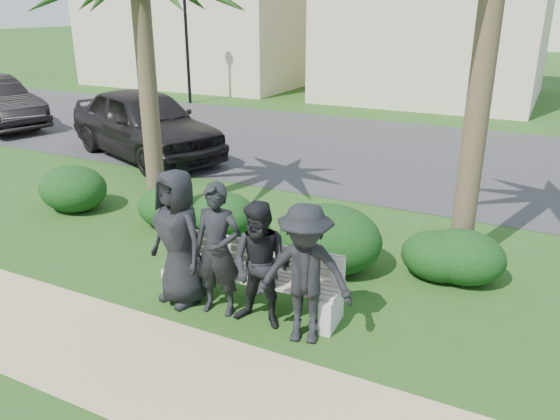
{
  "coord_description": "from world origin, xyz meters",
  "views": [
    {
      "loc": [
        3.77,
        -5.45,
        3.55
      ],
      "look_at": [
        0.5,
        1.0,
        0.84
      ],
      "focal_mm": 35.0,
      "sensor_mm": 36.0,
      "label": 1
    }
  ],
  "objects_px": {
    "man_b": "(218,250)",
    "park_bench": "(252,280)",
    "street_lamp": "(186,23)",
    "man_a": "(178,238)",
    "car_a": "(145,123)",
    "man_d": "(305,275)",
    "man_c": "(261,266)"
  },
  "relations": [
    {
      "from": "man_b",
      "to": "car_a",
      "type": "distance_m",
      "value": 7.86
    },
    {
      "from": "street_lamp",
      "to": "man_a",
      "type": "distance_m",
      "value": 15.48
    },
    {
      "from": "park_bench",
      "to": "man_a",
      "type": "distance_m",
      "value": 1.05
    },
    {
      "from": "park_bench",
      "to": "man_c",
      "type": "height_order",
      "value": "man_c"
    },
    {
      "from": "park_bench",
      "to": "man_a",
      "type": "relative_size",
      "value": 1.32
    },
    {
      "from": "man_d",
      "to": "man_c",
      "type": "bearing_deg",
      "value": 160.42
    },
    {
      "from": "man_a",
      "to": "man_c",
      "type": "height_order",
      "value": "man_a"
    },
    {
      "from": "man_c",
      "to": "man_d",
      "type": "relative_size",
      "value": 0.94
    },
    {
      "from": "street_lamp",
      "to": "man_b",
      "type": "xyz_separation_m",
      "value": [
        9.44,
        -12.52,
        -2.12
      ]
    },
    {
      "from": "street_lamp",
      "to": "man_d",
      "type": "distance_m",
      "value": 16.62
    },
    {
      "from": "park_bench",
      "to": "man_b",
      "type": "xyz_separation_m",
      "value": [
        -0.3,
        -0.28,
        0.47
      ]
    },
    {
      "from": "man_b",
      "to": "man_c",
      "type": "xyz_separation_m",
      "value": [
        0.61,
        -0.03,
        -0.06
      ]
    },
    {
      "from": "man_c",
      "to": "car_a",
      "type": "xyz_separation_m",
      "value": [
        -6.28,
        5.48,
        0.07
      ]
    },
    {
      "from": "man_d",
      "to": "car_a",
      "type": "xyz_separation_m",
      "value": [
        -6.85,
        5.54,
        0.02
      ]
    },
    {
      "from": "street_lamp",
      "to": "man_d",
      "type": "xyz_separation_m",
      "value": [
        10.62,
        -12.61,
        -2.13
      ]
    },
    {
      "from": "man_a",
      "to": "man_b",
      "type": "relative_size",
      "value": 1.05
    },
    {
      "from": "street_lamp",
      "to": "man_c",
      "type": "distance_m",
      "value": 16.23
    },
    {
      "from": "man_b",
      "to": "car_a",
      "type": "bearing_deg",
      "value": 127.54
    },
    {
      "from": "man_b",
      "to": "man_c",
      "type": "distance_m",
      "value": 0.61
    },
    {
      "from": "man_a",
      "to": "man_d",
      "type": "distance_m",
      "value": 1.76
    },
    {
      "from": "street_lamp",
      "to": "car_a",
      "type": "bearing_deg",
      "value": -61.97
    },
    {
      "from": "street_lamp",
      "to": "man_a",
      "type": "xyz_separation_m",
      "value": [
        8.87,
        -12.52,
        -2.07
      ]
    },
    {
      "from": "man_a",
      "to": "car_a",
      "type": "height_order",
      "value": "man_a"
    },
    {
      "from": "man_b",
      "to": "park_bench",
      "type": "bearing_deg",
      "value": 34.8
    },
    {
      "from": "man_c",
      "to": "street_lamp",
      "type": "bearing_deg",
      "value": 126.26
    },
    {
      "from": "park_bench",
      "to": "man_a",
      "type": "height_order",
      "value": "man_a"
    },
    {
      "from": "park_bench",
      "to": "man_d",
      "type": "bearing_deg",
      "value": -26.36
    },
    {
      "from": "street_lamp",
      "to": "park_bench",
      "type": "height_order",
      "value": "street_lamp"
    },
    {
      "from": "park_bench",
      "to": "car_a",
      "type": "xyz_separation_m",
      "value": [
        -5.97,
        5.17,
        0.48
      ]
    },
    {
      "from": "man_a",
      "to": "man_b",
      "type": "xyz_separation_m",
      "value": [
        0.57,
        -0.0,
        -0.04
      ]
    },
    {
      "from": "man_c",
      "to": "man_d",
      "type": "xyz_separation_m",
      "value": [
        0.57,
        -0.06,
        0.05
      ]
    },
    {
      "from": "man_d",
      "to": "car_a",
      "type": "bearing_deg",
      "value": 127.16
    }
  ]
}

